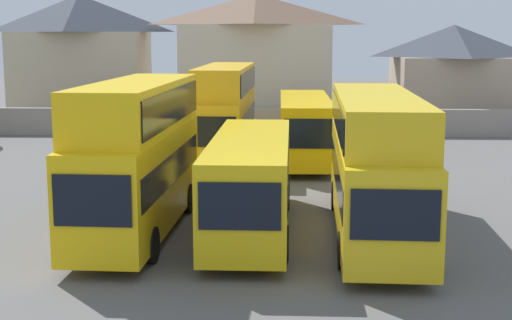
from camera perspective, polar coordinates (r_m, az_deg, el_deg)
The scene contains 10 objects.
ground at distance 43.00m, azimuth 0.68°, elevation 0.78°, with size 140.00×140.00×0.00m, color #605E5B.
depot_boundary_wall at distance 48.88m, azimuth 0.85°, elevation 2.93°, with size 56.00×0.50×1.80m, color gray.
bus_1 at distance 24.92m, azimuth -9.12°, elevation 0.81°, with size 2.90×10.26×5.14m.
bus_2 at distance 24.95m, azimuth -0.41°, elevation -1.43°, with size 2.74×10.69×3.26m.
bus_3 at distance 24.76m, azimuth 9.23°, elevation 0.24°, with size 3.06×11.93×4.72m.
bus_4 at distance 38.89m, azimuth -2.39°, elevation 4.03°, with size 2.77×10.67×5.03m.
bus_5 at distance 38.94m, azimuth 3.80°, elevation 2.69°, with size 2.66×11.05×3.38m.
house_terrace_left at distance 57.99m, azimuth -13.36°, elevation 7.70°, with size 10.16×6.45×9.57m.
house_terrace_centre at distance 54.90m, azimuth 0.00°, elevation 7.82°, with size 11.35×6.53×9.54m.
house_terrace_right at distance 56.81m, azimuth 14.95°, elevation 6.44°, with size 8.72×7.82×7.33m.
Camera 1 is at (0.94, -24.46, 6.71)m, focal length 51.78 mm.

